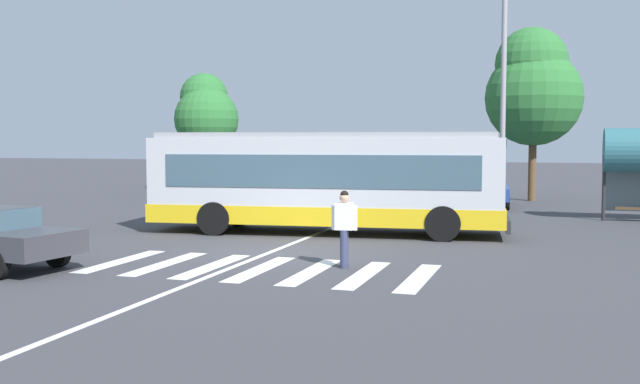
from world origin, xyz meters
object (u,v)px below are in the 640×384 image
Objects in this scene: parked_car_silver at (364,186)px; background_tree_left at (206,113)px; background_tree_right at (533,88)px; city_transit_bus at (326,181)px; parked_car_black at (425,187)px; pedestrian_crossing_street at (344,224)px; parked_car_blue at (486,189)px; twin_arm_street_lamp at (504,67)px.

background_tree_left is at bearing 158.36° from parked_car_silver.
city_transit_bus is at bearing -111.21° from background_tree_right.
background_tree_right is (4.41, 3.41, 4.48)m from parked_car_black.
background_tree_left is 16.76m from background_tree_right.
background_tree_left is (-13.33, 20.28, 3.30)m from pedestrian_crossing_street.
background_tree_left is at bearing 127.54° from city_transit_bus.
background_tree_right is at bearing 68.79° from city_transit_bus.
parked_car_black is 2.71m from parked_car_blue.
parked_car_blue is (3.86, 10.59, -0.82)m from city_transit_bus.
parked_car_silver is 10.95m from background_tree_left.
parked_car_blue is 0.58× the size of background_tree_right.
parked_car_black is (2.68, 0.33, 0.00)m from parked_car_silver.
twin_arm_street_lamp reaches higher than city_transit_bus.
pedestrian_crossing_street is 0.19× the size of twin_arm_street_lamp.
city_transit_bus is 6.21m from pedestrian_crossing_street.
parked_car_silver is 0.72× the size of background_tree_left.
city_transit_bus is 2.36× the size of parked_car_silver.
twin_arm_street_lamp is (6.23, -3.75, 4.77)m from parked_car_silver.
background_tree_left reaches higher than parked_car_blue.
city_transit_bus is 1.36× the size of background_tree_right.
pedestrian_crossing_street is 13.74m from twin_arm_street_lamp.
city_transit_bus reaches higher than parked_car_black.
pedestrian_crossing_street is at bearing -56.68° from background_tree_left.
parked_car_silver is 5.35m from parked_car_blue.
background_tree_left reaches higher than parked_car_silver.
city_transit_bus reaches higher than pedestrian_crossing_street.
parked_car_blue is at bearing -0.83° from parked_car_silver.
parked_car_silver is at bearing -21.64° from background_tree_left.
parked_car_silver and parked_car_black have the same top height.
city_transit_bus is 18.48m from background_tree_left.
parked_car_black is at bearing 131.12° from twin_arm_street_lamp.
twin_arm_street_lamp reaches higher than background_tree_left.
background_tree_right reaches higher than parked_car_silver.
pedestrian_crossing_street is at bearing -77.38° from parked_car_silver.
background_tree_left is at bearing 164.14° from parked_car_black.
pedestrian_crossing_street reaches higher than parked_car_silver.
twin_arm_street_lamp reaches higher than parked_car_black.
background_tree_left reaches higher than pedestrian_crossing_street.
parked_car_silver is 9.17m from background_tree_right.
pedestrian_crossing_street is at bearing -69.27° from city_transit_bus.
background_tree_left is at bearing 123.32° from pedestrian_crossing_street.
background_tree_right is at bearing 65.56° from parked_car_blue.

